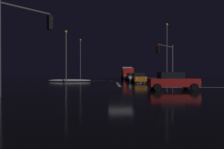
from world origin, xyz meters
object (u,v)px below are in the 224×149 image
traffic_signal_sw (23,32)px  streetlamp_left_far (80,56)px  sedan_white (133,77)px  traffic_signal_ne (166,56)px  sedan_orange (139,78)px  sedan_silver (130,77)px  sedan_red_crossing (172,81)px  box_truck (127,73)px  streetlamp_right_near (167,49)px  streetlamp_left_near (66,52)px

traffic_signal_sw → streetlamp_left_far: size_ratio=0.60×
streetlamp_left_far → traffic_signal_sw: bearing=-87.3°
sedan_white → traffic_signal_ne: bearing=-65.6°
sedan_white → traffic_signal_sw: 24.36m
sedan_orange → traffic_signal_sw: traffic_signal_sw is taller
sedan_orange → streetlamp_left_far: bearing=121.4°
sedan_white → traffic_signal_sw: (-10.01, -21.94, 3.44)m
streetlamp_left_far → sedan_silver: bearing=-33.1°
sedan_red_crossing → sedan_white: bearing=94.2°
sedan_silver → sedan_red_crossing: 24.67m
sedan_silver → traffic_signal_sw: traffic_signal_sw is taller
sedan_orange → sedan_white: 5.41m
traffic_signal_sw → box_truck: bearing=74.1°
sedan_orange → sedan_silver: 11.85m
sedan_orange → streetlamp_right_near: size_ratio=0.42×
sedan_red_crossing → traffic_signal_ne: bearing=76.6°
traffic_signal_ne → streetlamp_right_near: (1.99, 6.49, 1.92)m
streetlamp_left_near → traffic_signal_sw: bearing=-85.1°
box_truck → streetlamp_right_near: bearing=-70.5°
sedan_white → streetlamp_left_near: (-11.73, -1.72, 4.35)m
sedan_orange → traffic_signal_ne: size_ratio=0.77×
sedan_orange → box_truck: size_ratio=0.52×
sedan_white → streetlamp_left_far: streetlamp_left_far is taller
sedan_silver → box_truck: bearing=90.6°
sedan_silver → streetlamp_right_near: bearing=-56.3°
box_truck → streetlamp_left_far: 12.62m
sedan_orange → traffic_signal_ne: bearing=-39.4°
sedan_white → streetlamp_left_far: size_ratio=0.42×
sedan_silver → traffic_signal_ne: (3.47, -14.66, 3.09)m
sedan_white → streetlamp_right_near: size_ratio=0.42×
streetlamp_right_near → traffic_signal_ne: bearing=-107.0°
sedan_orange → box_truck: bearing=90.4°
sedan_red_crossing → streetlamp_right_near: bearing=75.1°
sedan_white → streetlamp_right_near: streetlamp_right_near is taller
traffic_signal_sw → streetlamp_left_far: streetlamp_left_far is taller
traffic_signal_sw → traffic_signal_ne: size_ratio=1.11×
sedan_red_crossing → traffic_signal_sw: bearing=-161.7°
traffic_signal_ne → streetlamp_right_near: streetlamp_right_near is taller
streetlamp_left_near → sedan_white: bearing=8.3°
sedan_red_crossing → traffic_signal_sw: (-11.35, -3.75, 3.44)m
sedan_orange → streetlamp_left_far: size_ratio=0.42×
box_truck → streetlamp_left_near: size_ratio=0.93×
sedan_red_crossing → streetlamp_right_near: streetlamp_right_near is taller
sedan_orange → sedan_white: same height
traffic_signal_ne → sedan_red_crossing: bearing=-103.4°
traffic_signal_sw → streetlamp_right_near: 25.66m
sedan_orange → traffic_signal_sw: (-10.31, -16.54, 3.44)m
traffic_signal_ne → streetlamp_left_far: bearing=124.5°
traffic_signal_sw → streetlamp_left_near: size_ratio=0.69×
box_truck → sedan_silver: bearing=-89.4°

